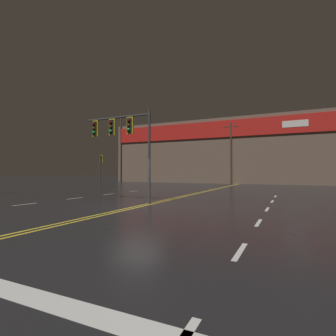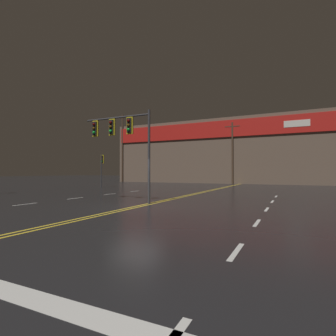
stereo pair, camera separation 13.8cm
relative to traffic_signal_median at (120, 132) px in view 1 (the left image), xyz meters
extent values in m
plane|color=black|center=(2.06, -1.36, -4.08)|extent=(200.00, 200.00, 0.00)
cube|color=gold|center=(1.91, -1.36, -4.08)|extent=(0.12, 60.00, 0.01)
cube|color=gold|center=(2.21, -1.36, -4.08)|extent=(0.12, 60.00, 0.01)
cube|color=silver|center=(-3.92, -3.16, -4.08)|extent=(0.12, 1.40, 0.01)
cube|color=silver|center=(-3.92, 0.44, -4.08)|extent=(0.12, 1.40, 0.01)
cube|color=silver|center=(-3.92, 4.04, -4.08)|extent=(0.12, 1.40, 0.01)
cube|color=silver|center=(-3.92, 7.64, -4.08)|extent=(0.12, 1.40, 0.01)
cube|color=silver|center=(8.03, -6.76, -4.08)|extent=(0.12, 1.40, 0.01)
cube|color=silver|center=(8.03, -3.16, -4.08)|extent=(0.12, 1.40, 0.01)
cube|color=silver|center=(8.03, 0.44, -4.08)|extent=(0.12, 1.40, 0.01)
cube|color=silver|center=(8.03, 4.04, -4.08)|extent=(0.12, 1.40, 0.01)
cube|color=silver|center=(8.03, 7.64, -4.08)|extent=(0.12, 1.40, 0.01)
cylinder|color=#38383D|center=(1.95, 0.02, -1.47)|extent=(0.14, 0.14, 5.22)
cylinder|color=#38383D|center=(-0.27, 0.02, 0.89)|extent=(4.44, 0.10, 0.10)
cube|color=black|center=(0.68, 0.02, 0.35)|extent=(0.28, 0.24, 0.84)
cube|color=gold|center=(0.68, 0.02, 0.35)|extent=(0.42, 0.08, 0.99)
sphere|color=#500705|center=(0.68, -0.14, 0.60)|extent=(0.17, 0.17, 0.17)
sphere|color=#543707|center=(0.68, -0.14, 0.35)|extent=(0.17, 0.17, 0.17)
sphere|color=green|center=(0.68, -0.14, 0.10)|extent=(0.17, 0.17, 0.17)
cube|color=black|center=(-0.59, 0.02, 0.35)|extent=(0.28, 0.24, 0.84)
cube|color=gold|center=(-0.59, 0.02, 0.35)|extent=(0.42, 0.08, 0.99)
sphere|color=#500705|center=(-0.59, -0.14, 0.60)|extent=(0.17, 0.17, 0.17)
sphere|color=#543707|center=(-0.59, -0.14, 0.35)|extent=(0.17, 0.17, 0.17)
sphere|color=green|center=(-0.59, -0.14, 0.10)|extent=(0.17, 0.17, 0.17)
cube|color=black|center=(-1.86, 0.02, 0.35)|extent=(0.28, 0.24, 0.84)
cube|color=gold|center=(-1.86, 0.02, 0.35)|extent=(0.42, 0.08, 0.99)
sphere|color=#500705|center=(-1.86, -0.14, 0.60)|extent=(0.17, 0.17, 0.17)
sphere|color=#543707|center=(-1.86, -0.14, 0.35)|extent=(0.17, 0.17, 0.17)
sphere|color=green|center=(-1.86, -0.14, 0.10)|extent=(0.17, 0.17, 0.17)
cylinder|color=#38383D|center=(-10.85, 11.29, -2.22)|extent=(0.13, 0.13, 3.71)
cube|color=black|center=(-10.85, 11.47, -0.84)|extent=(0.28, 0.24, 0.84)
cube|color=gold|center=(-10.85, 11.47, -0.84)|extent=(0.42, 0.08, 0.99)
sphere|color=#500705|center=(-10.85, 11.32, -0.59)|extent=(0.17, 0.17, 0.17)
sphere|color=#543707|center=(-10.85, 11.32, -0.84)|extent=(0.17, 0.17, 0.17)
sphere|color=green|center=(-10.85, 11.32, -1.09)|extent=(0.17, 0.17, 0.17)
cube|color=brown|center=(2.06, 31.66, 0.94)|extent=(43.06, 10.00, 10.04)
cube|color=red|center=(2.06, 26.56, 4.20)|extent=(42.20, 0.20, 2.51)
cube|color=white|center=(9.59, 26.51, 4.20)|extent=(3.20, 0.16, 0.90)
cylinder|color=#4C3828|center=(-18.80, 26.49, 2.02)|extent=(0.26, 0.26, 12.20)
cube|color=#4C3828|center=(-18.80, 26.49, 7.52)|extent=(2.20, 0.12, 0.12)
cylinder|color=#4C3828|center=(1.00, 26.49, 0.49)|extent=(0.26, 0.26, 9.14)
cube|color=#4C3828|center=(1.00, 26.49, 4.46)|extent=(2.20, 0.12, 0.12)
camera|label=1|loc=(9.05, -12.64, -2.34)|focal=28.00mm
camera|label=2|loc=(9.18, -12.59, -2.34)|focal=28.00mm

